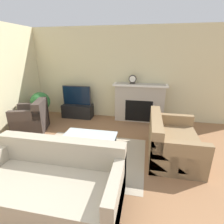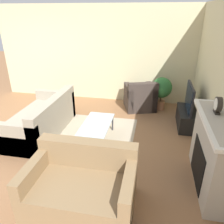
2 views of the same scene
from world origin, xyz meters
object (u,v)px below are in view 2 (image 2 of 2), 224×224
at_px(coffee_table, 97,125).
at_px(mantel_clock, 218,105).
at_px(potted_plant, 162,89).
at_px(armchair_by_window, 140,99).
at_px(couch_sectional, 41,120).
at_px(couch_loveseat, 82,187).
at_px(tv, 190,98).

bearing_deg(coffee_table, mantel_clock, 71.47).
xyz_separation_m(potted_plant, mantel_clock, (2.59, 0.71, 0.66)).
height_order(coffee_table, mantel_clock, mantel_clock).
bearing_deg(armchair_by_window, mantel_clock, 99.40).
bearing_deg(mantel_clock, couch_sectional, -103.46).
bearing_deg(armchair_by_window, coffee_table, 50.83).
relative_size(armchair_by_window, mantel_clock, 3.94).
height_order(couch_sectional, armchair_by_window, same).
relative_size(couch_loveseat, potted_plant, 1.58).
xyz_separation_m(coffee_table, potted_plant, (-1.91, 1.31, 0.23)).
bearing_deg(mantel_clock, couch_loveseat, -61.66).
height_order(coffee_table, potted_plant, potted_plant).
distance_m(tv, potted_plant, 1.07).
bearing_deg(couch_sectional, armchair_by_window, 130.03).
bearing_deg(potted_plant, mantel_clock, 15.32).
distance_m(coffee_table, potted_plant, 2.33).
height_order(armchair_by_window, mantel_clock, mantel_clock).
height_order(tv, potted_plant, tv).
bearing_deg(armchair_by_window, potted_plant, 168.71).
distance_m(tv, couch_sectional, 3.37).
distance_m(armchair_by_window, potted_plant, 0.63).
relative_size(tv, couch_sectional, 0.45).
distance_m(couch_sectional, armchair_by_window, 2.70).
xyz_separation_m(tv, mantel_clock, (1.70, 0.11, 0.54)).
height_order(couch_sectional, potted_plant, potted_plant).
bearing_deg(potted_plant, armchair_by_window, -84.13).
height_order(tv, couch_sectional, tv).
xyz_separation_m(tv, couch_loveseat, (2.67, -1.68, -0.42)).
bearing_deg(mantel_clock, potted_plant, -164.68).
bearing_deg(coffee_table, tv, 118.39).
bearing_deg(tv, potted_plant, -145.86).
bearing_deg(couch_loveseat, coffee_table, 97.76).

